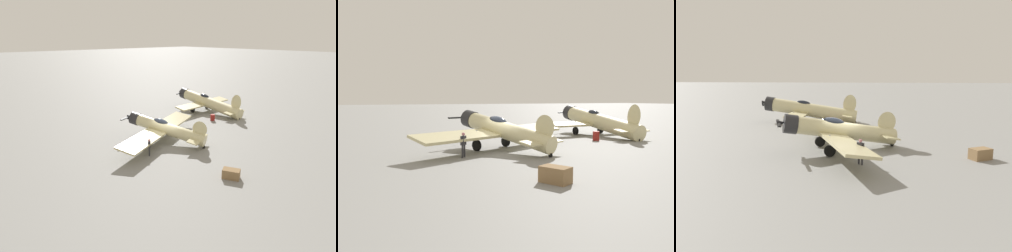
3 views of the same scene
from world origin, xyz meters
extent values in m
plane|color=gray|center=(0.00, 0.00, 0.00)|extent=(400.00, 400.00, 0.00)
cylinder|color=beige|center=(0.00, 0.00, 1.46)|extent=(4.42, 8.08, 2.61)
cylinder|color=#232326|center=(-1.54, 3.57, 2.13)|extent=(1.67, 1.55, 1.47)
cone|color=#232326|center=(-1.80, 4.17, 2.24)|extent=(0.76, 0.81, 0.64)
cube|color=black|center=(-1.86, 4.30, 2.24)|extent=(2.95, 1.30, 0.15)
ellipsoid|color=black|center=(-0.32, 0.75, 2.13)|extent=(1.41, 1.95, 0.96)
cube|color=#C6BC89|center=(-0.39, 0.90, 1.29)|extent=(13.20, 7.26, 0.53)
ellipsoid|color=beige|center=(1.36, -3.15, 1.92)|extent=(0.81, 1.65, 1.84)
cube|color=#C6BC89|center=(1.28, -2.97, 0.96)|extent=(3.56, 2.36, 0.28)
cylinder|color=#999BA0|center=(-1.98, 0.75, 0.95)|extent=(0.14, 0.14, 1.10)
cylinder|color=black|center=(-1.98, 0.75, 0.40)|extent=(0.50, 0.81, 0.80)
cylinder|color=#999BA0|center=(0.81, 1.95, 0.95)|extent=(0.14, 0.14, 1.10)
cylinder|color=black|center=(0.81, 1.95, 0.40)|extent=(0.50, 0.81, 0.80)
cylinder|color=black|center=(1.56, -3.60, 0.14)|extent=(0.20, 0.30, 0.28)
cylinder|color=beige|center=(12.62, 5.08, 1.42)|extent=(1.86, 10.50, 2.98)
cylinder|color=#232326|center=(12.46, 10.05, 2.14)|extent=(1.68, 1.18, 1.76)
cone|color=#232326|center=(12.44, 10.70, 2.23)|extent=(0.71, 0.66, 0.76)
cube|color=black|center=(12.43, 10.85, 2.23)|extent=(3.08, 1.31, 0.27)
ellipsoid|color=black|center=(12.59, 6.12, 2.22)|extent=(0.82, 1.80, 0.91)
cube|color=#C6BC89|center=(12.58, 6.32, 1.18)|extent=(10.12, 2.05, 0.42)
ellipsoid|color=beige|center=(12.76, 0.74, 2.18)|extent=(0.18, 1.79, 2.35)
cube|color=#C6BC89|center=(12.75, 0.94, 0.92)|extent=(3.43, 1.21, 0.26)
cylinder|color=#999BA0|center=(10.90, 6.89, 0.91)|extent=(0.14, 0.14, 1.02)
cylinder|color=black|center=(10.90, 6.89, 0.40)|extent=(0.23, 0.81, 0.80)
cylinder|color=#999BA0|center=(14.22, 7.00, 0.91)|extent=(0.14, 0.14, 1.02)
cylinder|color=black|center=(14.22, 7.00, 0.40)|extent=(0.23, 0.81, 0.80)
cylinder|color=black|center=(12.78, 0.12, 0.14)|extent=(0.11, 0.28, 0.28)
cylinder|color=#2D2D33|center=(-3.48, -1.31, 0.41)|extent=(0.12, 0.12, 0.81)
cylinder|color=#2D2D33|center=(-3.67, -1.52, 0.41)|extent=(0.12, 0.12, 0.81)
cube|color=#2D2D33|center=(-3.58, -1.42, 1.10)|extent=(0.46, 0.47, 0.58)
sphere|color=#BD727C|center=(-3.58, -1.42, 1.51)|extent=(0.21, 0.21, 0.21)
cylinder|color=#2D2D33|center=(-3.40, -1.21, 1.12)|extent=(0.09, 0.09, 0.54)
cylinder|color=#2D2D33|center=(-3.76, -1.62, 1.12)|extent=(0.09, 0.09, 0.54)
cube|color=olive|center=(-1.55, -9.19, 0.37)|extent=(1.33, 1.55, 0.74)
cylinder|color=maroon|center=(9.78, 2.16, 0.41)|extent=(0.58, 0.58, 0.83)
torus|color=maroon|center=(9.78, 2.16, 0.58)|extent=(0.62, 0.62, 0.04)
torus|color=maroon|center=(9.78, 2.16, 0.25)|extent=(0.62, 0.62, 0.04)
camera|label=1|loc=(-18.67, -21.01, 10.67)|focal=30.60mm
camera|label=2|loc=(-9.28, -21.55, 3.76)|focal=35.02mm
camera|label=3|loc=(-21.56, -2.36, 5.48)|focal=32.16mm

